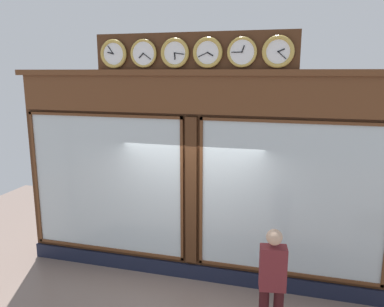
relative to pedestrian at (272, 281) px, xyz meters
The scene contains 2 objects.
shop_facade 2.34m from the pedestrian, 43.93° to the right, with size 6.76×0.42×4.38m.
pedestrian is the anchor object (origin of this frame).
Camera 1 is at (-1.74, 6.25, 3.75)m, focal length 35.93 mm.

